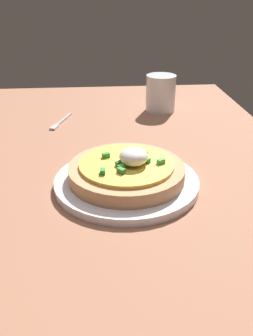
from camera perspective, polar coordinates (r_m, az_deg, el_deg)
The scene contains 5 objects.
dining_table at distance 69.11cm, azimuth -2.11°, elevation -1.86°, with size 124.47×76.02×2.78cm, color #956149.
plate at distance 64.17cm, azimuth 0.00°, elevation -2.14°, with size 24.89×24.89×1.39cm, color white.
pizza at distance 63.05cm, azimuth 0.06°, elevation -0.34°, with size 19.90×19.90×5.88cm.
cup_near at distance 101.47cm, azimuth 5.27°, elevation 11.25°, with size 7.92×7.92×9.60cm.
fork at distance 94.14cm, azimuth -10.16°, elevation 6.91°, with size 11.67×4.85×0.50cm.
Camera 1 is at (-60.46, 2.45, 34.77)cm, focal length 39.61 mm.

